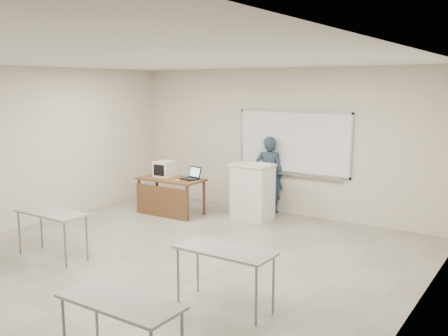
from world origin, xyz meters
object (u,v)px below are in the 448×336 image
Objects in this scene: keyboard at (261,163)px; podium at (252,191)px; presenter at (269,175)px; mouse at (178,181)px; whiteboard at (293,143)px; laptop at (191,176)px; crt_monitor at (165,169)px; instructor_desk at (168,189)px.

podium is at bearing -156.89° from keyboard.
podium is 0.69m from presenter.
keyboard reaches higher than mouse.
podium is at bearing -123.07° from whiteboard.
podium reaches higher than laptop.
keyboard reaches higher than crt_monitor.
laptop is at bearing 74.41° from mouse.
instructor_desk is at bearing 159.46° from mouse.
laptop is at bearing -158.52° from podium.
crt_monitor is 2.20m from presenter.
crt_monitor is 2.09m from keyboard.
presenter is (1.87, 1.14, -0.10)m from crt_monitor.
presenter reaches higher than mouse.
laptop is 0.72× the size of keyboard.
keyboard is (2.00, 0.58, 0.21)m from crt_monitor.
keyboard is at bearing 23.32° from instructor_desk.
instructor_desk is 2.93× the size of keyboard.
presenter reaches higher than instructor_desk.
whiteboard is at bearing 58.13° from podium.
whiteboard is at bearing 58.07° from keyboard.
presenter is at bearing 38.77° from instructor_desk.
podium is at bearing 26.57° from mouse.
laptop reaches higher than mouse.
podium reaches higher than instructor_desk.
laptop is (0.65, 0.06, -0.10)m from crt_monitor.
keyboard is at bearing 83.15° from presenter.
mouse is (-1.26, -0.80, 0.21)m from podium.
whiteboard is 2.46m from mouse.
crt_monitor is 0.67m from mouse.
whiteboard is 1.54× the size of presenter.
mouse reaches higher than instructor_desk.
instructor_desk is 0.86× the size of presenter.
mouse is at bearing -153.02° from keyboard.
presenter reaches higher than podium.
whiteboard reaches higher than presenter.
instructor_desk is at bearing -42.33° from crt_monitor.
whiteboard reaches higher than laptop.
instructor_desk is at bearing 20.01° from presenter.
instructor_desk is (-2.10, -1.48, -0.94)m from whiteboard.
podium is 1.30m from laptop.
crt_monitor is at bearing -168.72° from keyboard.
whiteboard reaches higher than podium.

